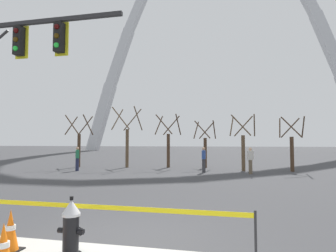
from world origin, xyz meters
name	(u,v)px	position (x,y,z in m)	size (l,w,h in m)	color
ground_plane	(123,243)	(0.00, 0.00, 0.00)	(240.00, 240.00, 0.00)	#3D3D3F
fire_hydrant	(71,228)	(-0.61, -0.79, 0.47)	(0.46, 0.48, 0.99)	black
caution_tape_barrier	(98,218)	(-0.25, -0.57, 0.60)	(5.24, 0.09, 0.86)	#232326
traffic_cone_by_hydrant	(10,231)	(-1.76, -0.82, 0.36)	(0.36, 0.36, 0.73)	black
traffic_cone_mid_sidewalk	(3,249)	(-1.25, -1.54, 0.36)	(0.36, 0.36, 0.73)	black
monument_arch	(216,41)	(0.00, 53.53, 23.33)	(58.37, 2.20, 52.98)	silver
tree_far_left	(79,144)	(-9.15, 14.40, 1.76)	(1.83, 1.84, 3.96)	#473323
tree_left_mid	(127,141)	(-5.46, 14.95, 2.02)	(2.09, 2.10, 4.54)	brown
tree_center_left	(168,144)	(-2.38, 15.52, 1.77)	(1.84, 1.85, 3.98)	#473323
tree_center_right	(205,147)	(0.36, 15.87, 1.55)	(1.62, 1.63, 3.49)	#473323
tree_right_mid	(243,146)	(3.01, 14.04, 1.65)	(1.72, 1.73, 3.71)	brown
tree_far_right	(292,147)	(6.10, 14.37, 1.57)	(1.65, 1.66, 3.55)	#473323
pedestrian_walking_left	(77,159)	(-7.78, 11.82, 0.82)	(0.37, 0.39, 1.59)	#232847
pedestrian_standing_center	(250,160)	(3.32, 12.32, 0.82)	(0.38, 0.29, 1.59)	brown
pedestrian_walking_right	(204,159)	(0.51, 12.59, 0.82)	(0.22, 0.35, 1.59)	#38383D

